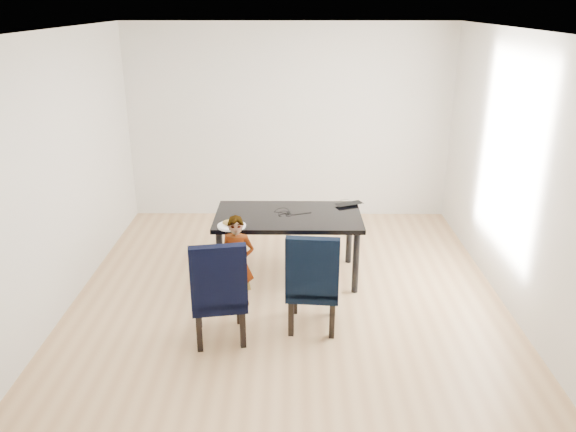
{
  "coord_description": "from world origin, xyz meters",
  "views": [
    {
      "loc": [
        0.04,
        -5.25,
        2.95
      ],
      "look_at": [
        0.0,
        0.2,
        0.85
      ],
      "focal_mm": 35.0,
      "sensor_mm": 36.0,
      "label": 1
    }
  ],
  "objects_px": {
    "chair_right": "(313,279)",
    "plate": "(232,226)",
    "dining_table": "(288,246)",
    "child": "(237,262)",
    "laptop": "(347,203)",
    "chair_left": "(219,288)"
  },
  "relations": [
    {
      "from": "chair_right",
      "to": "plate",
      "type": "bearing_deg",
      "value": 145.85
    },
    {
      "from": "plate",
      "to": "chair_right",
      "type": "bearing_deg",
      "value": -39.42
    },
    {
      "from": "chair_left",
      "to": "chair_right",
      "type": "xyz_separation_m",
      "value": [
        0.87,
        0.21,
        -0.01
      ]
    },
    {
      "from": "dining_table",
      "to": "laptop",
      "type": "height_order",
      "value": "laptop"
    },
    {
      "from": "chair_right",
      "to": "plate",
      "type": "height_order",
      "value": "chair_right"
    },
    {
      "from": "dining_table",
      "to": "child",
      "type": "bearing_deg",
      "value": -128.02
    },
    {
      "from": "dining_table",
      "to": "plate",
      "type": "height_order",
      "value": "plate"
    },
    {
      "from": "dining_table",
      "to": "chair_left",
      "type": "relative_size",
      "value": 1.57
    },
    {
      "from": "dining_table",
      "to": "child",
      "type": "xyz_separation_m",
      "value": [
        -0.51,
        -0.65,
        0.11
      ]
    },
    {
      "from": "chair_right",
      "to": "child",
      "type": "relative_size",
      "value": 1.03
    },
    {
      "from": "plate",
      "to": "laptop",
      "type": "bearing_deg",
      "value": 28.92
    },
    {
      "from": "chair_right",
      "to": "chair_left",
      "type": "bearing_deg",
      "value": -161.31
    },
    {
      "from": "dining_table",
      "to": "child",
      "type": "height_order",
      "value": "child"
    },
    {
      "from": "child",
      "to": "laptop",
      "type": "distance_m",
      "value": 1.58
    },
    {
      "from": "dining_table",
      "to": "plate",
      "type": "distance_m",
      "value": 0.78
    },
    {
      "from": "plate",
      "to": "laptop",
      "type": "xyz_separation_m",
      "value": [
        1.27,
        0.7,
        0.0
      ]
    },
    {
      "from": "child",
      "to": "plate",
      "type": "height_order",
      "value": "child"
    },
    {
      "from": "child",
      "to": "laptop",
      "type": "relative_size",
      "value": 3.06
    },
    {
      "from": "chair_right",
      "to": "child",
      "type": "bearing_deg",
      "value": 158.33
    },
    {
      "from": "dining_table",
      "to": "child",
      "type": "relative_size",
      "value": 1.65
    },
    {
      "from": "chair_left",
      "to": "laptop",
      "type": "height_order",
      "value": "chair_left"
    },
    {
      "from": "chair_left",
      "to": "plate",
      "type": "distance_m",
      "value": 0.93
    }
  ]
}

